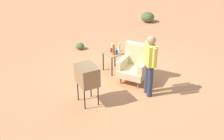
# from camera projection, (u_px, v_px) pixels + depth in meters

# --- Properties ---
(ground_plane) EXTENTS (60.00, 60.00, 0.00)m
(ground_plane) POSITION_uv_depth(u_px,v_px,m) (129.00, 76.00, 8.37)
(ground_plane) COLOR #C17A4C
(armchair) EXTENTS (1.03, 1.04, 1.06)m
(armchair) POSITION_uv_depth(u_px,v_px,m) (135.00, 65.00, 7.95)
(armchair) COLOR #937047
(armchair) RESTS_ON ground
(side_table) EXTENTS (0.56, 0.56, 0.63)m
(side_table) POSITION_uv_depth(u_px,v_px,m) (113.00, 55.00, 8.45)
(side_table) COLOR black
(side_table) RESTS_ON ground
(tv_on_stand) EXTENTS (0.66, 0.53, 1.03)m
(tv_on_stand) POSITION_uv_depth(u_px,v_px,m) (87.00, 75.00, 6.78)
(tv_on_stand) COLOR black
(tv_on_stand) RESTS_ON ground
(person_standing) EXTENTS (0.53, 0.34, 1.64)m
(person_standing) POSITION_uv_depth(u_px,v_px,m) (150.00, 62.00, 7.07)
(person_standing) COLOR #2D3347
(person_standing) RESTS_ON ground
(bottle_short_clear) EXTENTS (0.06, 0.06, 0.20)m
(bottle_short_clear) POSITION_uv_depth(u_px,v_px,m) (112.00, 46.00, 8.55)
(bottle_short_clear) COLOR silver
(bottle_short_clear) RESTS_ON side_table
(soda_can_blue) EXTENTS (0.07, 0.07, 0.12)m
(soda_can_blue) POSITION_uv_depth(u_px,v_px,m) (117.00, 52.00, 8.25)
(soda_can_blue) COLOR blue
(soda_can_blue) RESTS_ON side_table
(bottle_tall_amber) EXTENTS (0.07, 0.07, 0.30)m
(bottle_tall_amber) POSITION_uv_depth(u_px,v_px,m) (114.00, 50.00, 8.18)
(bottle_tall_amber) COLOR brown
(bottle_tall_amber) RESTS_ON side_table
(soda_can_red) EXTENTS (0.07, 0.07, 0.12)m
(soda_can_red) POSITION_uv_depth(u_px,v_px,m) (111.00, 50.00, 8.39)
(soda_can_red) COLOR red
(soda_can_red) RESTS_ON side_table
(flower_vase) EXTENTS (0.15, 0.10, 0.27)m
(flower_vase) POSITION_uv_depth(u_px,v_px,m) (119.00, 46.00, 8.41)
(flower_vase) COLOR silver
(flower_vase) RESTS_ON side_table
(shrub_near) EXTENTS (0.31, 0.31, 0.24)m
(shrub_near) POSITION_uv_depth(u_px,v_px,m) (80.00, 46.00, 10.16)
(shrub_near) COLOR #475B33
(shrub_near) RESTS_ON ground
(shrub_mid) EXTENTS (0.60, 0.60, 0.47)m
(shrub_mid) POSITION_uv_depth(u_px,v_px,m) (148.00, 17.00, 13.00)
(shrub_mid) COLOR #475B33
(shrub_mid) RESTS_ON ground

